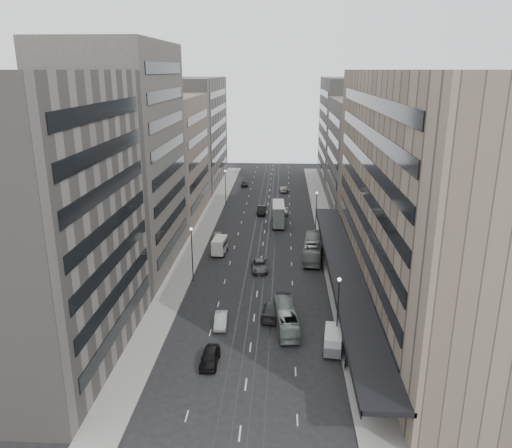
% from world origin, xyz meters
% --- Properties ---
extents(ground, '(220.00, 220.00, 0.00)m').
position_xyz_m(ground, '(0.00, 0.00, 0.00)').
color(ground, black).
rests_on(ground, ground).
extents(sidewalk_right, '(4.00, 125.00, 0.15)m').
position_xyz_m(sidewalk_right, '(12.00, 37.50, 0.07)').
color(sidewalk_right, gray).
rests_on(sidewalk_right, ground).
extents(sidewalk_left, '(4.00, 125.00, 0.15)m').
position_xyz_m(sidewalk_left, '(-12.00, 37.50, 0.07)').
color(sidewalk_left, gray).
rests_on(sidewalk_left, ground).
extents(department_store, '(19.20, 60.00, 30.00)m').
position_xyz_m(department_store, '(21.45, 8.00, 14.95)').
color(department_store, '#7E6F5C').
rests_on(department_store, ground).
extents(building_right_mid, '(15.00, 28.00, 24.00)m').
position_xyz_m(building_right_mid, '(21.50, 52.00, 12.00)').
color(building_right_mid, '#47433D').
rests_on(building_right_mid, ground).
extents(building_right_far, '(15.00, 32.00, 28.00)m').
position_xyz_m(building_right_far, '(21.50, 82.00, 14.00)').
color(building_right_far, slate).
rests_on(building_right_far, ground).
extents(building_left_a, '(15.00, 28.00, 30.00)m').
position_xyz_m(building_left_a, '(-21.50, -8.00, 15.00)').
color(building_left_a, slate).
rests_on(building_left_a, ground).
extents(building_left_b, '(15.00, 26.00, 34.00)m').
position_xyz_m(building_left_b, '(-21.50, 19.00, 17.00)').
color(building_left_b, '#47433D').
rests_on(building_left_b, ground).
extents(building_left_c, '(15.00, 28.00, 25.00)m').
position_xyz_m(building_left_c, '(-21.50, 46.00, 12.50)').
color(building_left_c, '#716258').
rests_on(building_left_c, ground).
extents(building_left_d, '(15.00, 38.00, 28.00)m').
position_xyz_m(building_left_d, '(-21.50, 79.00, 14.00)').
color(building_left_d, slate).
rests_on(building_left_d, ground).
extents(lamp_right_near, '(0.44, 0.44, 8.32)m').
position_xyz_m(lamp_right_near, '(9.70, -5.00, 5.20)').
color(lamp_right_near, '#262628').
rests_on(lamp_right_near, ground).
extents(lamp_right_far, '(0.44, 0.44, 8.32)m').
position_xyz_m(lamp_right_far, '(9.70, 35.00, 5.20)').
color(lamp_right_far, '#262628').
rests_on(lamp_right_far, ground).
extents(lamp_left_near, '(0.44, 0.44, 8.32)m').
position_xyz_m(lamp_left_near, '(-9.70, 12.00, 5.20)').
color(lamp_left_near, '#262628').
rests_on(lamp_left_near, ground).
extents(lamp_left_far, '(0.44, 0.44, 8.32)m').
position_xyz_m(lamp_left_far, '(-9.70, 55.00, 5.20)').
color(lamp_left_far, '#262628').
rests_on(lamp_left_far, ground).
extents(bus_near, '(3.20, 9.80, 2.68)m').
position_xyz_m(bus_near, '(4.01, -1.17, 1.34)').
color(bus_near, gray).
rests_on(bus_near, ground).
extents(bus_far, '(3.85, 12.05, 3.30)m').
position_xyz_m(bus_far, '(8.50, 22.60, 1.65)').
color(bus_far, gray).
rests_on(bus_far, ground).
extents(double_decker, '(2.69, 8.20, 4.45)m').
position_xyz_m(double_decker, '(2.57, 40.50, 2.40)').
color(double_decker, slate).
rests_on(double_decker, ground).
extents(vw_microbus, '(2.47, 4.66, 2.41)m').
position_xyz_m(vw_microbus, '(9.20, -6.14, 1.34)').
color(vw_microbus, '#565A5D').
rests_on(vw_microbus, ground).
extents(panel_van, '(2.48, 4.60, 2.81)m').
position_xyz_m(panel_van, '(-7.17, 23.53, 1.55)').
color(panel_van, beige).
rests_on(panel_van, ground).
extents(sedan_0, '(1.96, 4.64, 1.57)m').
position_xyz_m(sedan_0, '(-4.09, -9.53, 0.78)').
color(sedan_0, black).
rests_on(sedan_0, ground).
extents(sedan_1, '(1.73, 4.33, 1.40)m').
position_xyz_m(sedan_1, '(-3.95, -1.17, 0.70)').
color(sedan_1, silver).
rests_on(sedan_1, ground).
extents(sedan_2, '(3.00, 5.54, 1.48)m').
position_xyz_m(sedan_2, '(-0.06, 16.72, 0.74)').
color(sedan_2, '#515153').
rests_on(sedan_2, ground).
extents(sedan_3, '(3.03, 6.09, 1.70)m').
position_xyz_m(sedan_3, '(2.25, 1.58, 0.85)').
color(sedan_3, '#272729').
rests_on(sedan_3, ground).
extents(sedan_4, '(2.48, 4.84, 1.58)m').
position_xyz_m(sedan_4, '(-8.34, 30.07, 0.79)').
color(sedan_4, '#9F9483').
rests_on(sedan_4, ground).
extents(sedan_5, '(1.86, 5.20, 1.71)m').
position_xyz_m(sedan_5, '(-1.11, 48.40, 0.85)').
color(sedan_5, black).
rests_on(sedan_5, ground).
extents(sedan_6, '(2.50, 5.29, 1.46)m').
position_xyz_m(sedan_6, '(3.45, 48.85, 0.73)').
color(sedan_6, silver).
rests_on(sedan_6, ground).
extents(sedan_7, '(2.14, 4.69, 1.33)m').
position_xyz_m(sedan_7, '(3.90, 69.41, 0.67)').
color(sedan_7, slate).
rests_on(sedan_7, ground).
extents(sedan_8, '(1.98, 4.26, 1.41)m').
position_xyz_m(sedan_8, '(-6.83, 75.33, 0.71)').
color(sedan_8, '#29282B').
rests_on(sedan_8, ground).
extents(sedan_9, '(1.72, 4.16, 1.34)m').
position_xyz_m(sedan_9, '(3.44, 69.13, 0.67)').
color(sedan_9, '#ACA28F').
rests_on(sedan_9, ground).
extents(pedestrian, '(0.75, 0.74, 1.73)m').
position_xyz_m(pedestrian, '(10.20, -10.09, 1.02)').
color(pedestrian, black).
rests_on(pedestrian, sidewalk_right).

